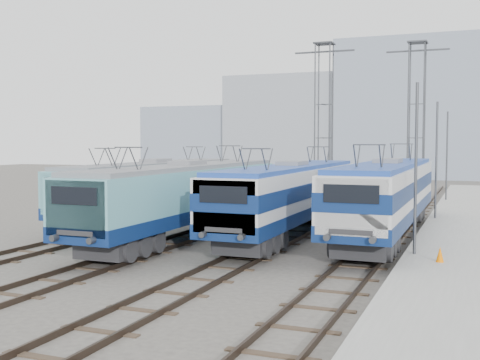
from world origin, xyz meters
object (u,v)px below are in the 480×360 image
locomotive_center_left (186,194)px  mast_rear (447,158)px  catenary_tower_east (416,116)px  safety_cone (440,254)px  locomotive_far_left (154,186)px  mast_mid (436,163)px  locomotive_far_right (387,191)px  mast_front (416,173)px  catenary_tower_west (324,116)px  locomotive_center_right (291,192)px

locomotive_center_left → mast_rear: 24.92m
catenary_tower_east → safety_cone: 24.30m
locomotive_far_left → mast_mid: (15.35, 5.58, 1.35)m
mast_mid → safety_cone: (1.03, -13.32, -2.92)m
locomotive_far_left → locomotive_far_right: bearing=-4.1°
mast_front → safety_cone: mast_front is taller
locomotive_far_left → locomotive_far_right: (13.50, -0.97, 0.16)m
catenary_tower_east → mast_mid: bearing=-78.1°
locomotive_far_left → safety_cone: bearing=-25.3°
locomotive_center_left → locomotive_far_left: bearing=133.1°
catenary_tower_east → mast_front: 22.32m
catenary_tower_west → mast_rear: (8.60, 4.00, -3.14)m
locomotive_center_left → mast_front: size_ratio=2.51×
locomotive_far_right → mast_rear: 18.69m
locomotive_far_right → locomotive_far_left: bearing=175.9°
locomotive_far_left → safety_cone: (16.38, -7.74, -1.57)m
mast_front → mast_rear: size_ratio=1.00×
locomotive_far_left → catenary_tower_east: 20.94m
mast_mid → safety_cone: size_ratio=12.44×
locomotive_far_right → locomotive_center_right: bearing=-165.2°
locomotive_far_right → mast_mid: size_ratio=2.58×
locomotive_far_right → locomotive_center_left: bearing=-156.9°
locomotive_center_right → mast_rear: bearing=72.2°
locomotive_center_right → mast_mid: bearing=50.6°
catenary_tower_west → safety_cone: (9.63, -21.32, -6.06)m
locomotive_center_left → locomotive_far_right: size_ratio=0.98×
locomotive_far_right → safety_cone: (2.88, -6.77, -1.72)m
safety_cone → catenary_tower_east: bearing=97.7°
locomotive_far_right → catenary_tower_east: catenary_tower_east is taller
locomotive_far_left → locomotive_center_right: 9.26m
locomotive_center_left → safety_cone: 12.35m
locomotive_center_right → catenary_tower_west: (-2.25, 15.74, 4.42)m
locomotive_center_right → mast_front: bearing=-33.8°
catenary_tower_west → locomotive_center_right: bearing=-81.9°
mast_front → safety_cone: size_ratio=12.44×
catenary_tower_east → mast_rear: (2.10, 2.00, -3.14)m
safety_cone → locomotive_far_left: bearing=154.7°
locomotive_far_right → catenary_tower_west: catenary_tower_west is taller
locomotive_center_right → locomotive_center_left: bearing=-149.5°
catenary_tower_west → mast_rear: catenary_tower_west is taller
mast_rear → safety_cone: mast_rear is taller
mast_rear → safety_cone: (1.03, -25.32, -2.92)m
catenary_tower_east → safety_cone: size_ratio=21.32×
catenary_tower_west → locomotive_far_right: bearing=-65.1°
mast_mid → mast_rear: bearing=90.0°
locomotive_far_left → mast_rear: mast_rear is taller
locomotive_far_left → mast_mid: 16.39m
locomotive_center_left → mast_front: bearing=-8.4°
locomotive_center_left → locomotive_far_right: 9.79m
locomotive_center_left → mast_rear: mast_rear is taller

